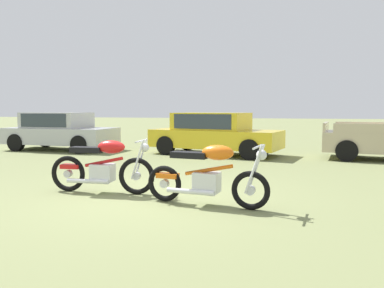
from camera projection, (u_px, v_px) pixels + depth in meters
The scene contains 5 objects.
ground_plane at pixel (150, 196), 6.70m from camera, with size 120.00×120.00×0.00m, color olive.
motorcycle_red at pixel (103, 167), 6.93m from camera, with size 2.03×0.64×1.02m.
motorcycle_orange at pixel (207, 175), 6.02m from camera, with size 2.07×0.64×1.02m.
car_silver at pixel (59, 129), 14.30m from camera, with size 4.17×2.02×1.43m.
car_yellow at pixel (214, 131), 12.88m from camera, with size 4.65×2.64×1.43m.
Camera 1 is at (2.37, -6.19, 1.54)m, focal length 35.22 mm.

